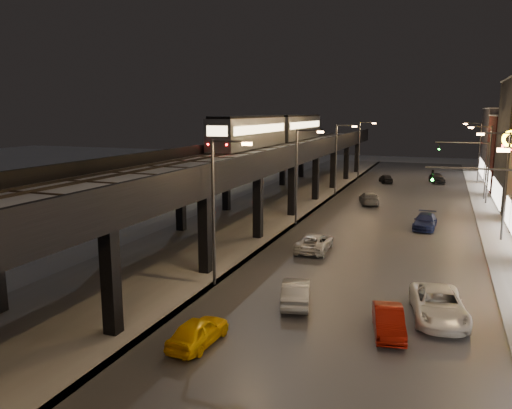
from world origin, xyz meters
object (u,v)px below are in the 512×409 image
(car_onc_white, at_px, (425,222))
(car_taxi, at_px, (198,333))
(car_onc_dark, at_px, (438,306))
(car_far_white, at_px, (386,179))
(car_onc_red, at_px, (437,178))
(car_onc_silver, at_px, (389,322))
(car_near_white, at_px, (296,293))
(car_mid_silver, at_px, (314,243))
(subway_train, at_px, (276,129))
(car_mid_dark, at_px, (369,199))

(car_onc_white, bearing_deg, car_taxi, -104.46)
(car_onc_dark, relative_size, car_onc_white, 1.18)
(car_far_white, bearing_deg, car_onc_red, 179.58)
(car_onc_silver, bearing_deg, car_onc_red, 77.91)
(car_near_white, xyz_separation_m, car_onc_white, (5.97, 21.66, -0.02))
(car_taxi, distance_m, car_onc_red, 60.51)
(car_mid_silver, bearing_deg, car_taxi, 84.66)
(subway_train, relative_size, car_taxi, 9.59)
(subway_train, bearing_deg, car_near_white, -69.90)
(car_mid_silver, xyz_separation_m, car_far_white, (0.90, 40.25, -0.04))
(subway_train, height_order, car_taxi, subway_train)
(car_taxi, relative_size, car_onc_silver, 0.97)
(car_onc_silver, height_order, car_onc_white, car_onc_white)
(car_near_white, relative_size, car_far_white, 1.11)
(car_mid_silver, height_order, car_onc_white, car_mid_silver)
(car_taxi, xyz_separation_m, car_onc_silver, (8.04, 4.27, -0.00))
(car_onc_dark, height_order, car_onc_white, car_onc_dark)
(car_near_white, xyz_separation_m, car_onc_dark, (7.45, 0.60, 0.07))
(car_taxi, height_order, car_near_white, car_near_white)
(car_taxi, relative_size, car_near_white, 0.90)
(car_near_white, xyz_separation_m, car_mid_dark, (-0.62, 32.30, 0.00))
(car_far_white, bearing_deg, car_onc_silver, 77.70)
(car_taxi, xyz_separation_m, car_mid_silver, (1.13, 17.17, 0.04))
(subway_train, distance_m, car_mid_dark, 15.57)
(car_far_white, distance_m, car_onc_silver, 53.49)
(car_mid_silver, bearing_deg, car_near_white, 97.23)
(subway_train, height_order, car_onc_red, subway_train)
(subway_train, xyz_separation_m, car_onc_red, (19.84, 16.73, -7.62))
(car_far_white, bearing_deg, car_near_white, 72.12)
(car_onc_silver, bearing_deg, car_far_white, 85.57)
(car_near_white, xyz_separation_m, car_mid_silver, (-1.67, 10.80, -0.01))
(car_onc_silver, bearing_deg, car_near_white, 147.29)
(car_near_white, distance_m, car_onc_dark, 7.47)
(subway_train, relative_size, car_mid_dark, 7.57)
(car_onc_white, bearing_deg, car_mid_silver, -122.20)
(car_onc_silver, distance_m, car_onc_white, 23.77)
(car_taxi, height_order, car_far_white, car_far_white)
(car_near_white, bearing_deg, car_onc_silver, 144.28)
(car_mid_dark, relative_size, car_far_white, 1.26)
(car_taxi, distance_m, car_mid_silver, 17.21)
(car_onc_dark, bearing_deg, subway_train, 111.28)
(car_onc_silver, height_order, car_onc_dark, car_onc_dark)
(subway_train, relative_size, car_onc_red, 8.20)
(car_near_white, height_order, car_onc_red, car_onc_red)
(subway_train, bearing_deg, car_taxi, -76.14)
(car_mid_dark, bearing_deg, car_taxi, 71.95)
(car_near_white, distance_m, car_onc_red, 53.81)
(subway_train, bearing_deg, car_onc_silver, -64.31)
(car_mid_silver, bearing_deg, car_onc_silver, 116.61)
(car_far_white, height_order, car_onc_white, car_onc_white)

